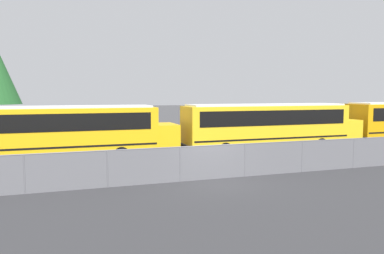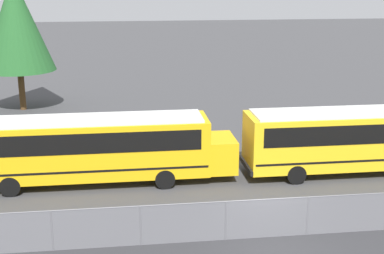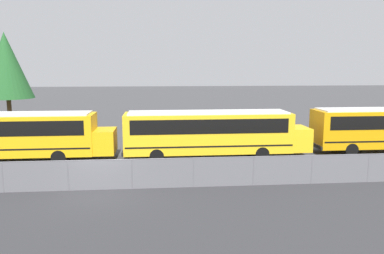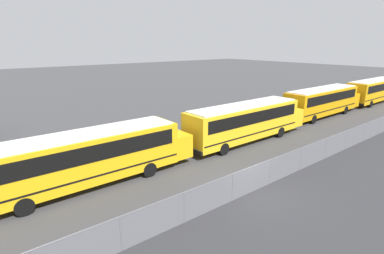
{
  "view_description": "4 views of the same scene",
  "coord_description": "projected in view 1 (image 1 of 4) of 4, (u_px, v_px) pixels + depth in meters",
  "views": [
    {
      "loc": [
        -6.17,
        -15.23,
        3.82
      ],
      "look_at": [
        0.89,
        5.58,
        1.83
      ],
      "focal_mm": 35.0,
      "sensor_mm": 36.0,
      "label": 1
    },
    {
      "loc": [
        -5.05,
        -17.44,
        9.34
      ],
      "look_at": [
        -1.9,
        6.7,
        2.44
      ],
      "focal_mm": 50.0,
      "sensor_mm": 36.0,
      "label": 2
    },
    {
      "loc": [
        2.91,
        -18.16,
        6.03
      ],
      "look_at": [
        5.12,
        6.25,
        2.08
      ],
      "focal_mm": 35.0,
      "sensor_mm": 36.0,
      "label": 3
    },
    {
      "loc": [
        -11.8,
        -9.51,
        7.89
      ],
      "look_at": [
        0.19,
        5.45,
        2.46
      ],
      "focal_mm": 28.0,
      "sensor_mm": 36.0,
      "label": 4
    }
  ],
  "objects": [
    {
      "name": "ground_plane",
      "position": [
        213.0,
        179.0,
        16.68
      ],
      "size": [
        200.0,
        200.0,
        0.0
      ],
      "primitive_type": "plane",
      "color": "#424244"
    },
    {
      "name": "road_strip",
      "position": [
        290.0,
        223.0,
        11.02
      ],
      "size": [
        123.41,
        12.0,
        0.01
      ],
      "color": "#333335",
      "rests_on": "ground_plane"
    },
    {
      "name": "fence",
      "position": [
        213.0,
        162.0,
        16.61
      ],
      "size": [
        89.48,
        0.07,
        1.54
      ],
      "color": "#9EA0A5",
      "rests_on": "ground_plane"
    },
    {
      "name": "school_bus_2",
      "position": [
        60.0,
        130.0,
        20.39
      ],
      "size": [
        12.4,
        2.49,
        3.13
      ],
      "color": "yellow",
      "rests_on": "ground_plane"
    },
    {
      "name": "school_bus_3",
      "position": [
        270.0,
        124.0,
        24.33
      ],
      "size": [
        12.4,
        2.49,
        3.13
      ],
      "color": "yellow",
      "rests_on": "ground_plane"
    }
  ]
}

